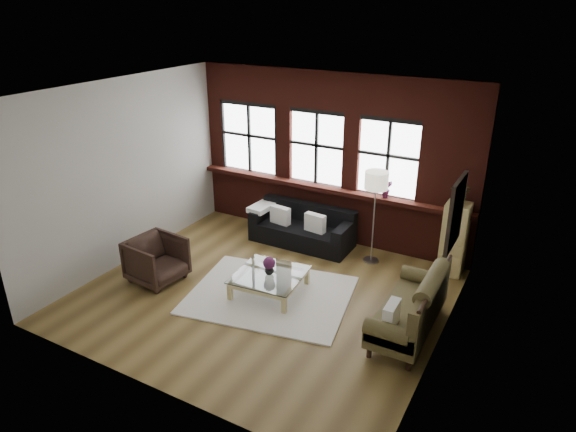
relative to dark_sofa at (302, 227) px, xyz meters
The scene contains 26 objects.
floor 1.96m from the dark_sofa, 80.56° to the right, with size 5.50×5.50×0.00m, color brown.
ceiling 3.44m from the dark_sofa, 80.56° to the right, with size 5.50×5.50×0.00m, color white.
wall_back 1.42m from the dark_sofa, 62.23° to the left, with size 5.50×5.50×0.00m, color #AAA79E.
wall_front 4.58m from the dark_sofa, 85.89° to the right, with size 5.50×5.50×0.00m, color #AAA79E.
wall_left 3.33m from the dark_sofa, 142.02° to the right, with size 5.00×5.00×0.00m, color #AAA79E.
wall_right 3.82m from the dark_sofa, 31.79° to the right, with size 5.00×5.00×0.00m, color #AAA79E.
brick_backwall 1.40m from the dark_sofa, 59.67° to the left, with size 5.50×0.12×3.20m, color #481711, non-canonical shape.
sill_ledge 0.88m from the dark_sofa, 54.93° to the left, with size 5.50×0.30×0.08m, color #481711.
window_left 2.11m from the dark_sofa, 159.66° to the left, with size 1.38×0.10×1.50m, color black, non-canonical shape.
window_mid 1.50m from the dark_sofa, 88.34° to the left, with size 1.38×0.10×1.50m, color black, non-canonical shape.
window_right 2.06m from the dark_sofa, 21.23° to the left, with size 1.38×0.10×1.50m, color black, non-canonical shape.
wall_poster 3.74m from the dark_sofa, 27.79° to the right, with size 0.05×0.74×0.94m, color black, non-canonical shape.
shag_rug 1.99m from the dark_sofa, 77.42° to the right, with size 2.48×1.95×0.03m, color silver.
dark_sofa is the anchor object (origin of this frame).
pillow_a 0.47m from the dark_sofa, 166.52° to the right, with size 0.40×0.14×0.34m, color white.
pillow_b 0.39m from the dark_sofa, 17.13° to the right, with size 0.40×0.14×0.34m, color white.
vintage_settee 3.18m from the dark_sofa, 34.59° to the right, with size 0.80×1.79×0.95m, color #4D4423, non-canonical shape.
pillow_settee 3.47m from the dark_sofa, 42.83° to the right, with size 0.14×0.38×0.34m, color white.
armchair 2.81m from the dark_sofa, 121.41° to the right, with size 0.80×0.83×0.75m, color black.
coffee_table 1.89m from the dark_sofa, 78.48° to the right, with size 1.04×1.04×0.35m, color tan, non-canonical shape.
vase 1.88m from the dark_sofa, 78.48° to the right, with size 0.15×0.15×0.16m, color #B2B2B2.
flowers 1.89m from the dark_sofa, 78.48° to the right, with size 0.20×0.20×0.20m, color #5C1F4D.
drawer_chest 2.79m from the dark_sofa, ahead, with size 0.39×0.39×1.28m, color tan.
potted_plant_top 2.99m from the dark_sofa, ahead, with size 0.32×0.28×0.36m, color #2D5923.
floor_lamp 1.53m from the dark_sofa, ahead, with size 0.40×0.40×1.84m, color #A5A5A8, non-canonical shape.
sill_plant 1.77m from the dark_sofa, 15.92° to the left, with size 0.18×0.15×0.33m, color #5C1F4D.
Camera 1 is at (3.76, -6.01, 4.41)m, focal length 32.00 mm.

